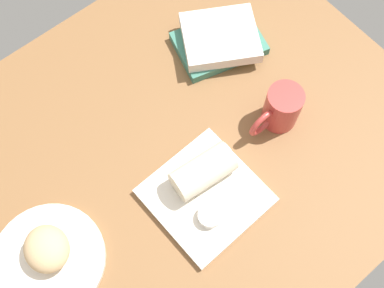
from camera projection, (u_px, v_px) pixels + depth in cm
name	position (u px, v px, depth cm)	size (l,w,h in cm)	color
dining_table	(178.00, 154.00, 108.14)	(110.00, 90.00, 4.00)	brown
round_plate	(49.00, 260.00, 96.33)	(22.81, 22.81, 1.40)	silver
scone_pastry	(47.00, 249.00, 93.39)	(9.70, 8.68, 6.22)	tan
square_plate	(205.00, 196.00, 101.42)	(21.77, 21.77, 1.60)	silver
sauce_cup	(210.00, 216.00, 97.78)	(4.94, 4.94, 2.04)	silver
breakfast_wrap	(203.00, 172.00, 99.08)	(6.76, 6.76, 13.20)	beige
book_stack	(220.00, 40.00, 114.46)	(23.05, 21.63, 5.39)	#387260
coffee_mug	(281.00, 109.00, 104.32)	(13.40, 7.92, 10.50)	#B23833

